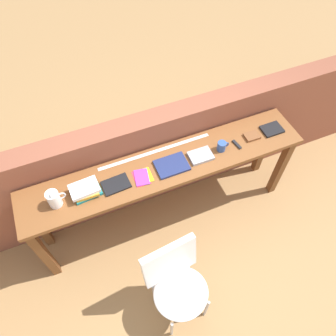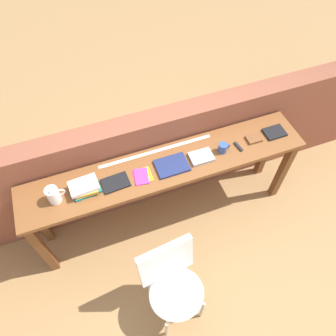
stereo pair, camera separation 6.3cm
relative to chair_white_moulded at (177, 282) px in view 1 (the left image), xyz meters
The scene contains 15 objects.
ground_plane 0.80m from the chair_white_moulded, 64.79° to the left, with size 40.00×40.00×0.00m, color #9E7547.
brick_wall_back 1.21m from the chair_white_moulded, 77.84° to the left, with size 6.00×0.20×1.13m, color brown.
sideboard 0.90m from the chair_white_moulded, 73.16° to the left, with size 2.50×0.44×0.88m.
chair_white_moulded is the anchor object (origin of this frame).
pitcher_white 1.14m from the chair_white_moulded, 129.41° to the left, with size 0.14×0.10×0.18m.
book_stack_leftmost 1.01m from the chair_white_moulded, 117.66° to the left, with size 0.24×0.17×0.08m.
magazine_cycling 0.91m from the chair_white_moulded, 103.50° to the left, with size 0.22×0.15×0.02m, color black.
pamphlet_pile_colourful 0.88m from the chair_white_moulded, 87.94° to the left, with size 0.16×0.18×0.01m.
book_open_centre 0.94m from the chair_white_moulded, 69.92° to the left, with size 0.27×0.20×0.02m, color navy.
book_grey_hardcover 1.05m from the chair_white_moulded, 54.98° to the left, with size 0.20×0.15×0.03m, color #9E9EA3.
mug 1.18m from the chair_white_moulded, 46.55° to the left, with size 0.11×0.08×0.09m.
multitool_folded 1.27m from the chair_white_moulded, 41.11° to the left, with size 0.02×0.11×0.02m, color black.
leather_journal_brown 1.42m from the chair_white_moulded, 37.39° to the left, with size 0.13×0.10×0.02m, color brown.
book_repair_rightmost 1.59m from the chair_white_moulded, 32.64° to the left, with size 0.19×0.15×0.02m, color black.
ruler_metal_back_edge 1.09m from the chair_white_moulded, 77.49° to the left, with size 1.03×0.03×0.00m, color silver.
Camera 1 is at (-0.61, -1.22, 3.11)m, focal length 35.00 mm.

